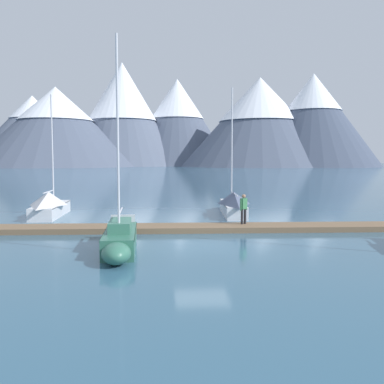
{
  "coord_description": "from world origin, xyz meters",
  "views": [
    {
      "loc": [
        -1.93,
        -19.16,
        4.0
      ],
      "look_at": [
        0.0,
        6.0,
        2.0
      ],
      "focal_mm": 39.53,
      "sensor_mm": 36.0,
      "label": 1
    }
  ],
  "objects": [
    {
      "name": "mountain_east_summit",
      "position": [
        8.41,
        225.67,
        25.95
      ],
      "size": [
        63.12,
        63.12,
        49.37
      ],
      "color": "#4C566B",
      "rests_on": "ground"
    },
    {
      "name": "sailboat_mid_dock_port",
      "position": [
        3.26,
        10.52,
        0.82
      ],
      "size": [
        1.96,
        7.57,
        9.09
      ],
      "color": "white",
      "rests_on": "ground"
    },
    {
      "name": "ground_plane",
      "position": [
        0.0,
        0.0,
        0.0
      ],
      "size": [
        700.0,
        700.0,
        0.0
      ],
      "primitive_type": "plane",
      "color": "#335B75"
    },
    {
      "name": "sailboat_second_berth",
      "position": [
        -3.66,
        -1.08,
        0.57
      ],
      "size": [
        1.51,
        6.06,
        9.06
      ],
      "color": "#336B56",
      "rests_on": "ground"
    },
    {
      "name": "sailboat_nearest_berth",
      "position": [
        -9.5,
        10.77,
        0.83
      ],
      "size": [
        1.85,
        7.07,
        8.49
      ],
      "color": "silver",
      "rests_on": "ground"
    },
    {
      "name": "person_on_dock",
      "position": [
        2.8,
        4.28,
        1.26
      ],
      "size": [
        0.49,
        0.41,
        1.69
      ],
      "color": "#232328",
      "rests_on": "dock"
    },
    {
      "name": "mountain_west_summit",
      "position": [
        -71.3,
        220.92,
        19.7
      ],
      "size": [
        71.83,
        71.83,
        38.46
      ],
      "color": "slate",
      "rests_on": "ground"
    },
    {
      "name": "dock",
      "position": [
        0.0,
        4.0,
        0.15
      ],
      "size": [
        25.33,
        2.83,
        0.3
      ],
      "color": "brown",
      "rests_on": "ground"
    },
    {
      "name": "mountain_north_horn",
      "position": [
        74.44,
        187.97,
        23.93
      ],
      "size": [
        66.11,
        66.11,
        46.06
      ],
      "color": "#424C60",
      "rests_on": "ground"
    },
    {
      "name": "mountain_shoulder_ridge",
      "position": [
        -21.91,
        215.91,
        30.0
      ],
      "size": [
        63.04,
        63.04,
        56.04
      ],
      "color": "slate",
      "rests_on": "ground"
    },
    {
      "name": "mountain_central_massif",
      "position": [
        -53.56,
        198.81,
        20.74
      ],
      "size": [
        83.81,
        83.81,
        39.72
      ],
      "color": "#4C566B",
      "rests_on": "ground"
    },
    {
      "name": "mountain_rear_spur",
      "position": [
        49.06,
        194.33,
        23.79
      ],
      "size": [
        80.52,
        80.52,
        44.95
      ],
      "color": "#4C566B",
      "rests_on": "ground"
    }
  ]
}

